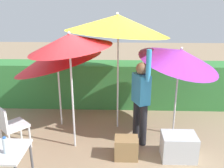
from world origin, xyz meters
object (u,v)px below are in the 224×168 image
(chair_plastic, at_px, (10,125))
(bottle_water, at_px, (5,145))
(umbrella_rainbow, at_px, (69,42))
(cooler_box, at_px, (179,147))
(crate_cardboard, at_px, (126,148))
(umbrella_orange, at_px, (180,57))
(umbrella_yellow, at_px, (56,56))
(person_vendor, at_px, (141,97))
(umbrella_navy, at_px, (118,24))

(chair_plastic, relative_size, bottle_water, 3.71)
(umbrella_rainbow, relative_size, cooler_box, 3.78)
(umbrella_rainbow, relative_size, chair_plastic, 2.52)
(crate_cardboard, distance_m, bottle_water, 2.01)
(crate_cardboard, bearing_deg, umbrella_orange, 41.27)
(umbrella_yellow, relative_size, person_vendor, 1.06)
(chair_plastic, relative_size, crate_cardboard, 2.18)
(umbrella_yellow, xyz_separation_m, crate_cardboard, (1.43, -1.15, -1.38))
(person_vendor, relative_size, chair_plastic, 2.11)
(cooler_box, bearing_deg, umbrella_orange, 83.50)
(umbrella_orange, xyz_separation_m, person_vendor, (-0.74, -0.33, -0.71))
(cooler_box, xyz_separation_m, crate_cardboard, (-0.92, -0.02, -0.04))
(umbrella_rainbow, bearing_deg, umbrella_yellow, 119.09)
(umbrella_navy, bearing_deg, bottle_water, -124.18)
(umbrella_rainbow, xyz_separation_m, umbrella_orange, (1.98, 0.58, -0.36))
(umbrella_navy, height_order, crate_cardboard, umbrella_navy)
(crate_cardboard, xyz_separation_m, bottle_water, (-1.62, -0.99, 0.66))
(umbrella_rainbow, xyz_separation_m, crate_cardboard, (0.97, -0.31, -1.81))
(umbrella_orange, relative_size, crate_cardboard, 5.01)
(chair_plastic, bearing_deg, umbrella_orange, 12.56)
(umbrella_rainbow, height_order, chair_plastic, umbrella_rainbow)
(umbrella_yellow, height_order, crate_cardboard, umbrella_yellow)
(umbrella_navy, relative_size, bottle_water, 10.51)
(chair_plastic, bearing_deg, umbrella_yellow, 54.04)
(umbrella_rainbow, distance_m, umbrella_yellow, 1.05)
(umbrella_orange, relative_size, bottle_water, 8.53)
(person_vendor, distance_m, bottle_water, 2.45)
(cooler_box, height_order, bottle_water, bottle_water)
(person_vendor, distance_m, chair_plastic, 2.46)
(umbrella_rainbow, height_order, umbrella_orange, umbrella_rainbow)
(chair_plastic, bearing_deg, umbrella_rainbow, 6.04)
(umbrella_yellow, bearing_deg, chair_plastic, -125.96)
(umbrella_rainbow, distance_m, umbrella_navy, 1.16)
(umbrella_rainbow, distance_m, bottle_water, 1.86)
(umbrella_orange, xyz_separation_m, cooler_box, (-0.10, -0.87, -1.41))
(umbrella_yellow, distance_m, cooler_box, 2.93)
(umbrella_navy, xyz_separation_m, person_vendor, (0.45, -0.56, -1.28))
(crate_cardboard, bearing_deg, bottle_water, -148.54)
(umbrella_navy, distance_m, cooler_box, 2.53)
(umbrella_rainbow, bearing_deg, umbrella_orange, 16.22)
(umbrella_rainbow, distance_m, umbrella_orange, 2.10)
(cooler_box, xyz_separation_m, bottle_water, (-2.53, -1.01, 0.62))
(umbrella_navy, distance_m, bottle_water, 2.90)
(person_vendor, distance_m, crate_cardboard, 0.97)
(chair_plastic, distance_m, crate_cardboard, 2.16)
(umbrella_orange, bearing_deg, person_vendor, -156.37)
(person_vendor, relative_size, bottle_water, 7.83)
(crate_cardboard, bearing_deg, person_vendor, 64.40)
(umbrella_orange, height_order, chair_plastic, umbrella_orange)
(umbrella_orange, xyz_separation_m, bottle_water, (-2.63, -1.88, -0.79))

